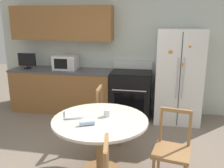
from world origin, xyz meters
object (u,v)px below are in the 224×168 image
(oven_range, at_px, (131,93))
(candle_glass, at_px, (107,113))
(countertop_tv, at_px, (27,60))
(dining_chair_far, at_px, (109,116))
(dining_chair_right, at_px, (172,150))
(refrigerator, at_px, (178,76))
(microwave, at_px, (66,62))

(oven_range, bearing_deg, candle_glass, -92.60)
(countertop_tv, bearing_deg, dining_chair_far, -29.68)
(oven_range, relative_size, countertop_tv, 2.85)
(oven_range, bearing_deg, countertop_tv, -179.83)
(dining_chair_right, bearing_deg, refrigerator, -84.78)
(oven_range, distance_m, candle_glass, 1.95)
(countertop_tv, xyz_separation_m, dining_chair_right, (2.95, -2.06, -0.64))
(refrigerator, distance_m, dining_chair_far, 1.63)
(refrigerator, xyz_separation_m, oven_range, (-0.90, 0.04, -0.41))
(candle_glass, bearing_deg, microwave, 123.18)
(microwave, relative_size, candle_glass, 5.42)
(countertop_tv, bearing_deg, oven_range, 0.17)
(refrigerator, relative_size, candle_glass, 19.65)
(oven_range, distance_m, dining_chair_far, 1.17)
(refrigerator, bearing_deg, countertop_tv, 179.29)
(candle_glass, bearing_deg, dining_chair_right, -10.28)
(dining_chair_right, bearing_deg, microwave, -35.21)
(refrigerator, height_order, dining_chair_right, refrigerator)
(oven_range, xyz_separation_m, dining_chair_right, (0.73, -2.07, -0.03))
(microwave, distance_m, dining_chair_right, 3.06)
(dining_chair_right, xyz_separation_m, candle_glass, (-0.81, 0.15, 0.35))
(countertop_tv, bearing_deg, refrigerator, -0.71)
(microwave, distance_m, dining_chair_far, 1.79)
(refrigerator, distance_m, dining_chair_right, 2.08)
(dining_chair_far, bearing_deg, countertop_tv, -121.63)
(dining_chair_right, distance_m, dining_chair_far, 1.31)
(countertop_tv, height_order, dining_chair_right, countertop_tv)
(dining_chair_right, distance_m, candle_glass, 0.90)
(countertop_tv, distance_m, candle_glass, 2.88)
(refrigerator, xyz_separation_m, countertop_tv, (-3.12, 0.04, 0.20))
(countertop_tv, height_order, candle_glass, countertop_tv)
(refrigerator, xyz_separation_m, candle_glass, (-0.99, -1.88, -0.09))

